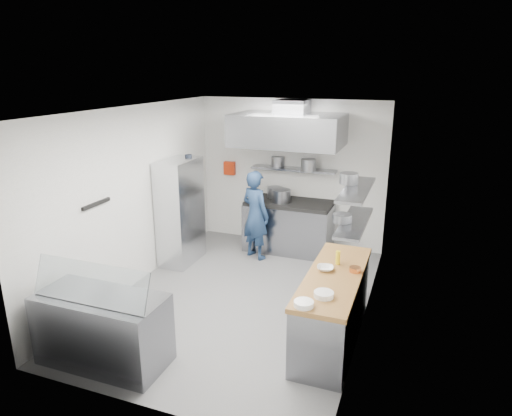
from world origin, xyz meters
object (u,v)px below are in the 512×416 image
at_px(display_case, 103,329).
at_px(wire_rack, 180,212).
at_px(gas_range, 289,227).
at_px(chef, 255,215).

bearing_deg(display_case, wire_rack, 101.63).
bearing_deg(gas_range, wire_rack, -144.11).
distance_m(chef, wire_rack, 1.33).
height_order(gas_range, chef, chef).
bearing_deg(chef, wire_rack, 52.67).
relative_size(gas_range, display_case, 1.07).
relative_size(chef, wire_rack, 0.88).
distance_m(chef, display_case, 3.61).
relative_size(wire_rack, display_case, 1.23).
bearing_deg(display_case, chef, 80.94).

